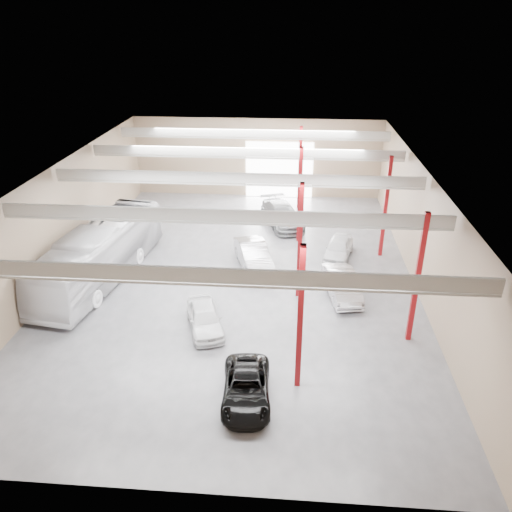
# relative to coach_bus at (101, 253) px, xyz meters

# --- Properties ---
(depot_shell) EXTENTS (22.12, 32.12, 7.06)m
(depot_shell) POSITION_rel_coach_bus_xyz_m (8.63, 1.26, 3.23)
(depot_shell) COLOR #4E4E54
(depot_shell) RESTS_ON ground
(coach_bus) EXTENTS (4.68, 12.80, 3.48)m
(coach_bus) POSITION_rel_coach_bus_xyz_m (0.00, 0.00, 0.00)
(coach_bus) COLOR silver
(coach_bus) RESTS_ON ground
(black_sedan) EXTENTS (2.35, 4.56, 1.23)m
(black_sedan) POSITION_rel_coach_bus_xyz_m (10.09, -10.35, -1.13)
(black_sedan) COLOR black
(black_sedan) RESTS_ON ground
(car_row_a) EXTENTS (2.85, 4.39, 1.39)m
(car_row_a) POSITION_rel_coach_bus_xyz_m (7.38, -5.15, -1.05)
(car_row_a) COLOR white
(car_row_a) RESTS_ON ground
(car_row_b) EXTENTS (3.23, 5.29, 1.65)m
(car_row_b) POSITION_rel_coach_bus_xyz_m (9.37, 2.28, -0.92)
(car_row_b) COLOR #BDBCC2
(car_row_b) RESTS_ON ground
(car_row_c) EXTENTS (4.16, 6.26, 1.69)m
(car_row_c) POSITION_rel_coach_bus_xyz_m (11.00, 9.78, -0.90)
(car_row_c) COLOR gray
(car_row_c) RESTS_ON ground
(car_right_near) EXTENTS (2.30, 4.71, 1.49)m
(car_right_near) POSITION_rel_coach_bus_xyz_m (14.88, -1.05, -1.00)
(car_right_near) COLOR #B8B7BC
(car_right_near) RESTS_ON ground
(car_right_far) EXTENTS (2.57, 4.35, 1.39)m
(car_right_far) POSITION_rel_coach_bus_xyz_m (15.04, 4.15, -1.05)
(car_right_far) COLOR white
(car_right_far) RESTS_ON ground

